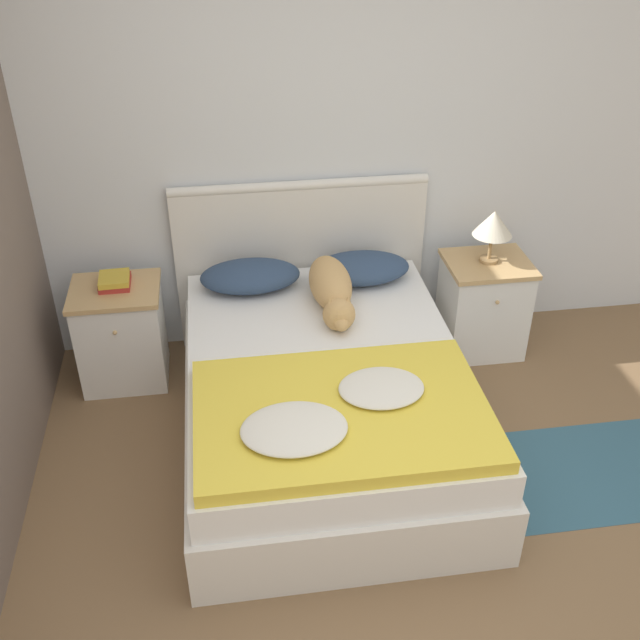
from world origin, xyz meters
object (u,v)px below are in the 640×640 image
at_px(pillow_right, 361,268).
at_px(book_stack, 115,281).
at_px(dog, 332,288).
at_px(nightstand_right, 483,305).
at_px(pillow_left, 250,276).
at_px(table_lamp, 493,224).
at_px(nightstand_left, 122,334).
at_px(bed, 325,399).

bearing_deg(pillow_right, book_stack, -179.27).
relative_size(pillow_right, dog, 0.77).
height_order(nightstand_right, pillow_left, pillow_left).
relative_size(nightstand_right, table_lamp, 1.89).
bearing_deg(nightstand_left, pillow_left, 3.84).
bearing_deg(book_stack, bed, -34.29).
distance_m(pillow_left, pillow_right, 0.64).
bearing_deg(nightstand_right, book_stack, 179.12).
xyz_separation_m(pillow_right, dog, (-0.21, -0.25, 0.02)).
relative_size(nightstand_left, dog, 0.81).
bearing_deg(table_lamp, pillow_right, 176.80).
distance_m(pillow_right, table_lamp, 0.80).
bearing_deg(table_lamp, nightstand_left, -179.77).
bearing_deg(nightstand_right, nightstand_left, 180.00).
bearing_deg(dog, nightstand_right, 11.41).
xyz_separation_m(bed, table_lamp, (1.08, 0.71, 0.59)).
xyz_separation_m(bed, book_stack, (-1.07, 0.73, 0.38)).
height_order(nightstand_left, nightstand_right, same).
relative_size(nightstand_right, pillow_left, 1.06).
bearing_deg(nightstand_left, dog, -9.32).
bearing_deg(pillow_right, pillow_left, 180.00).
relative_size(nightstand_left, nightstand_right, 1.00).
bearing_deg(pillow_right, dog, -130.55).
bearing_deg(bed, pillow_right, 66.76).
xyz_separation_m(dog, book_stack, (-1.18, 0.23, 0.02)).
bearing_deg(nightstand_left, book_stack, 79.78).
relative_size(nightstand_left, pillow_left, 1.06).
distance_m(pillow_left, book_stack, 0.75).
distance_m(bed, table_lamp, 1.42).
distance_m(pillow_left, dog, 0.50).
bearing_deg(bed, pillow_left, 113.24).
relative_size(bed, pillow_right, 3.40).
height_order(pillow_left, table_lamp, table_lamp).
height_order(bed, book_stack, book_stack).
height_order(bed, nightstand_left, nightstand_left).
bearing_deg(pillow_right, table_lamp, -3.20).
distance_m(nightstand_right, book_stack, 2.18).
xyz_separation_m(nightstand_left, dog, (1.19, -0.20, 0.32)).
distance_m(bed, nightstand_left, 1.28).
bearing_deg(nightstand_left, nightstand_right, 0.00).
relative_size(pillow_left, pillow_right, 1.00).
bearing_deg(table_lamp, pillow_left, 178.27).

